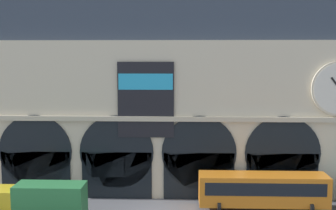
# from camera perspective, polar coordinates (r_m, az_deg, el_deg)

# --- Properties ---
(station_building) EXTENTS (39.55, 5.68, 18.71)m
(station_building) POSITION_cam_1_polar(r_m,az_deg,el_deg) (41.03, -1.15, 0.83)
(station_building) COLOR beige
(station_building) RESTS_ON ground
(box_truck_midwest) EXTENTS (7.50, 2.91, 3.12)m
(box_truck_midwest) POSITION_cam_1_polar(r_m,az_deg,el_deg) (36.10, -16.94, -12.30)
(box_truck_midwest) COLOR gold
(box_truck_midwest) RESTS_ON ground
(bus_mideast) EXTENTS (11.00, 3.25, 3.10)m
(bus_mideast) POSITION_cam_1_polar(r_m,az_deg,el_deg) (38.07, 12.66, -11.04)
(bus_mideast) COLOR orange
(bus_mideast) RESTS_ON ground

